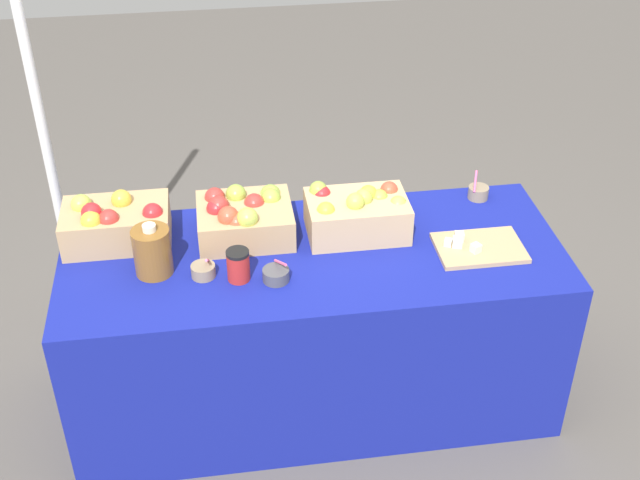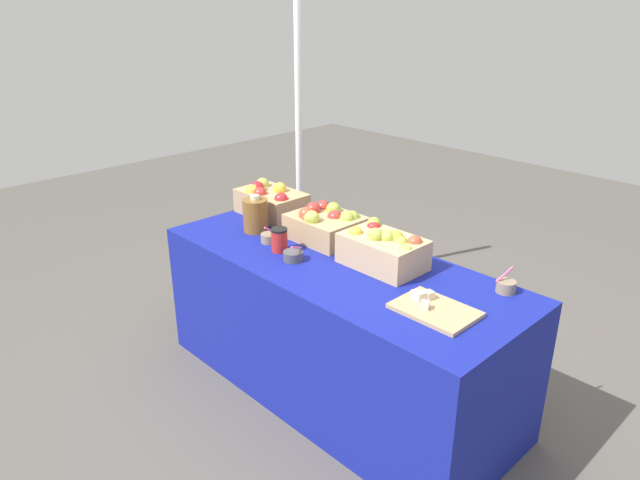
# 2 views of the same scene
# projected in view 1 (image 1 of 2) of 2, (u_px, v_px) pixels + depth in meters

# --- Properties ---
(ground_plane) EXTENTS (10.00, 10.00, 0.00)m
(ground_plane) POSITION_uv_depth(u_px,v_px,m) (314.00, 394.00, 3.56)
(ground_plane) COLOR #56514C
(table) EXTENTS (1.90, 0.76, 0.74)m
(table) POSITION_uv_depth(u_px,v_px,m) (314.00, 328.00, 3.35)
(table) COLOR navy
(table) RESTS_ON ground_plane
(apple_crate_left) EXTENTS (0.40, 0.26, 0.20)m
(apple_crate_left) POSITION_uv_depth(u_px,v_px,m) (115.00, 223.00, 3.16)
(apple_crate_left) COLOR tan
(apple_crate_left) RESTS_ON table
(apple_crate_middle) EXTENTS (0.36, 0.30, 0.18)m
(apple_crate_middle) POSITION_uv_depth(u_px,v_px,m) (243.00, 217.00, 3.19)
(apple_crate_middle) COLOR tan
(apple_crate_middle) RESTS_ON table
(apple_crate_right) EXTENTS (0.39, 0.25, 0.20)m
(apple_crate_right) POSITION_uv_depth(u_px,v_px,m) (357.00, 213.00, 3.21)
(apple_crate_right) COLOR tan
(apple_crate_right) RESTS_ON table
(cutting_board_front) EXTENTS (0.33, 0.23, 0.06)m
(cutting_board_front) POSITION_uv_depth(u_px,v_px,m) (478.00, 247.00, 3.15)
(cutting_board_front) COLOR tan
(cutting_board_front) RESTS_ON table
(sample_bowl_near) EXTENTS (0.09, 0.09, 0.10)m
(sample_bowl_near) POSITION_uv_depth(u_px,v_px,m) (203.00, 270.00, 3.01)
(sample_bowl_near) COLOR gray
(sample_bowl_near) RESTS_ON table
(sample_bowl_mid) EXTENTS (0.10, 0.10, 0.09)m
(sample_bowl_mid) POSITION_uv_depth(u_px,v_px,m) (276.00, 275.00, 2.99)
(sample_bowl_mid) COLOR #4C4C51
(sample_bowl_mid) RESTS_ON table
(sample_bowl_far) EXTENTS (0.08, 0.09, 0.11)m
(sample_bowl_far) POSITION_uv_depth(u_px,v_px,m) (478.00, 192.00, 3.45)
(sample_bowl_far) COLOR gray
(sample_bowl_far) RESTS_ON table
(cider_jug) EXTENTS (0.14, 0.14, 0.20)m
(cider_jug) POSITION_uv_depth(u_px,v_px,m) (152.00, 251.00, 2.99)
(cider_jug) COLOR brown
(cider_jug) RESTS_ON table
(coffee_cup) EXTENTS (0.08, 0.08, 0.12)m
(coffee_cup) POSITION_uv_depth(u_px,v_px,m) (238.00, 265.00, 2.97)
(coffee_cup) COLOR red
(coffee_cup) RESTS_ON table
(tent_pole) EXTENTS (0.04, 0.04, 1.92)m
(tent_pole) POSITION_uv_depth(u_px,v_px,m) (44.00, 136.00, 3.45)
(tent_pole) COLOR white
(tent_pole) RESTS_ON ground_plane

